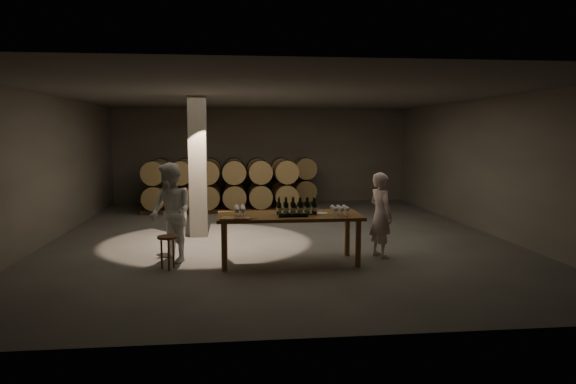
{
  "coord_description": "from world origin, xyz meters",
  "views": [
    {
      "loc": [
        -1.04,
        -11.66,
        2.37
      ],
      "look_at": [
        0.18,
        -0.68,
        1.1
      ],
      "focal_mm": 32.0,
      "sensor_mm": 36.0,
      "label": 1
    }
  ],
  "objects": [
    {
      "name": "lying_bottles",
      "position": [
        0.05,
        -2.8,
        0.94
      ],
      "size": [
        0.61,
        0.08,
        0.08
      ],
      "color": "black",
      "rests_on": "tasting_table"
    },
    {
      "name": "person_woman",
      "position": [
        -2.16,
        -2.15,
        0.92
      ],
      "size": [
        1.08,
        1.13,
        1.84
      ],
      "primitive_type": "imported",
      "rotation": [
        0.0,
        0.0,
        -0.96
      ],
      "color": "white",
      "rests_on": "ground"
    },
    {
      "name": "notebook_corner",
      "position": [
        -1.1,
        -2.89,
        0.91
      ],
      "size": [
        0.3,
        0.35,
        0.03
      ],
      "primitive_type": "cube",
      "rotation": [
        0.0,
        0.0,
        -0.22
      ],
      "color": "olive",
      "rests_on": "tasting_table"
    },
    {
      "name": "glass_cluster_left",
      "position": [
        -0.9,
        -2.61,
        1.03
      ],
      "size": [
        0.2,
        0.53,
        0.18
      ],
      "color": "silver",
      "rests_on": "tasting_table"
    },
    {
      "name": "tasting_table",
      "position": [
        0.0,
        -2.5,
        0.8
      ],
      "size": [
        2.6,
        1.1,
        0.9
      ],
      "color": "brown",
      "rests_on": "ground"
    },
    {
      "name": "barrel_stack_back",
      "position": [
        -0.96,
        5.2,
        0.83
      ],
      "size": [
        5.48,
        0.95,
        1.57
      ],
      "color": "brown",
      "rests_on": "ground"
    },
    {
      "name": "room",
      "position": [
        -1.8,
        0.2,
        1.6
      ],
      "size": [
        12.0,
        12.0,
        12.0
      ],
      "color": "#4E4C49",
      "rests_on": "ground"
    },
    {
      "name": "plate",
      "position": [
        0.57,
        -2.5,
        0.91
      ],
      "size": [
        0.28,
        0.28,
        0.02
      ],
      "primitive_type": "cylinder",
      "color": "silver",
      "rests_on": "tasting_table"
    },
    {
      "name": "person_man",
      "position": [
        1.79,
        -2.23,
        0.81
      ],
      "size": [
        0.57,
        0.69,
        1.63
      ],
      "primitive_type": "imported",
      "rotation": [
        0.0,
        0.0,
        1.91
      ],
      "color": "#F8D7D9",
      "rests_on": "ground"
    },
    {
      "name": "notebook_near",
      "position": [
        -0.86,
        -2.95,
        0.92
      ],
      "size": [
        0.31,
        0.27,
        0.03
      ],
      "primitive_type": "cube",
      "rotation": [
        0.0,
        0.0,
        -0.19
      ],
      "color": "olive",
      "rests_on": "tasting_table"
    },
    {
      "name": "stool",
      "position": [
        -2.16,
        -2.71,
        0.48
      ],
      "size": [
        0.35,
        0.35,
        0.59
      ],
      "rotation": [
        0.0,
        0.0,
        0.23
      ],
      "color": "brown",
      "rests_on": "ground"
    },
    {
      "name": "pen",
      "position": [
        -0.66,
        -2.95,
        0.91
      ],
      "size": [
        0.12,
        0.05,
        0.01
      ],
      "primitive_type": "cylinder",
      "rotation": [
        0.0,
        1.57,
        0.35
      ],
      "color": "black",
      "rests_on": "tasting_table"
    },
    {
      "name": "glass_cluster_right",
      "position": [
        0.91,
        -2.64,
        1.02
      ],
      "size": [
        0.3,
        0.41,
        0.16
      ],
      "color": "silver",
      "rests_on": "tasting_table"
    },
    {
      "name": "barrel_stack_front",
      "position": [
        -1.35,
        3.8,
        0.83
      ],
      "size": [
        4.7,
        0.95,
        1.57
      ],
      "color": "brown",
      "rests_on": "ground"
    },
    {
      "name": "bottle_cluster",
      "position": [
        0.13,
        -2.51,
        1.02
      ],
      "size": [
        0.73,
        0.23,
        0.32
      ],
      "color": "black",
      "rests_on": "tasting_table"
    }
  ]
}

